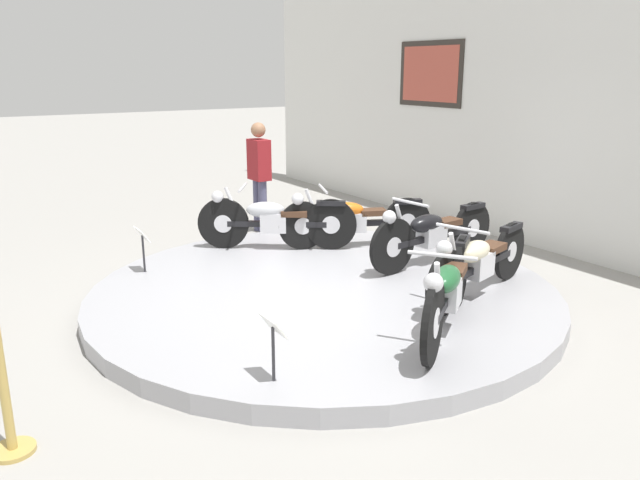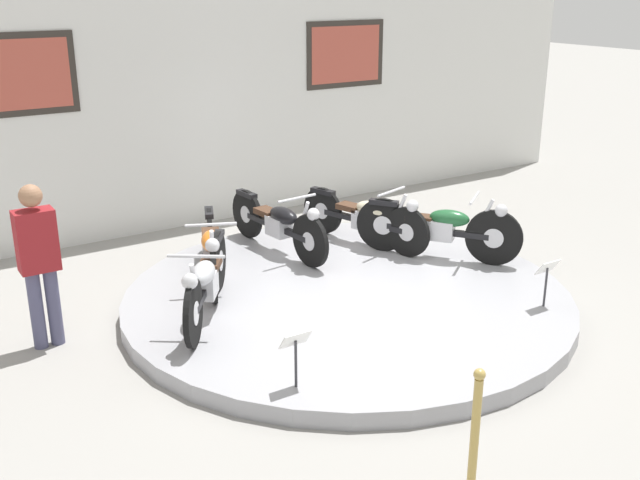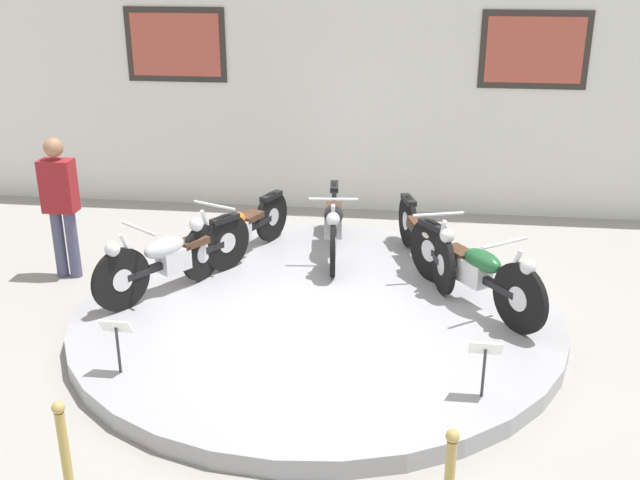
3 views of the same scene
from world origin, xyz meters
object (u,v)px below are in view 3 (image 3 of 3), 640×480
object	(u,v)px
motorcycle_black	(334,221)
visitor_standing	(60,201)
motorcycle_cream	(426,237)
info_placard_front_left	(116,334)
motorcycle_silver	(173,255)
motorcycle_green	(475,268)
motorcycle_orange	(236,229)
info_placard_front_centre	(485,356)

from	to	relation	value
motorcycle_black	visitor_standing	xyz separation A→B (m)	(-2.97, -0.68, 0.36)
motorcycle_cream	info_placard_front_left	size ratio (longest dim) A/B	3.72
motorcycle_silver	motorcycle_black	world-z (taller)	motorcycle_silver
motorcycle_green	motorcycle_orange	bearing A→B (deg)	161.49
motorcycle_black	visitor_standing	bearing A→B (deg)	-167.15
motorcycle_cream	info_placard_front_centre	distance (m)	2.57
motorcycle_black	motorcycle_green	distance (m)	1.96
motorcycle_green	visitor_standing	distance (m)	4.54
motorcycle_orange	info_placard_front_left	bearing A→B (deg)	-99.61
motorcycle_green	visitor_standing	world-z (taller)	visitor_standing
info_placard_front_left	info_placard_front_centre	distance (m)	2.99
motorcycle_green	info_placard_front_left	distance (m)	3.46
motorcycle_silver	info_placard_front_left	distance (m)	1.67
motorcycle_cream	motorcycle_green	bearing A→B (deg)	-61.51
motorcycle_black	motorcycle_cream	bearing A→B (deg)	-18.78
info_placard_front_centre	visitor_standing	distance (m)	4.99
motorcycle_orange	motorcycle_cream	size ratio (longest dim) A/B	0.96
info_placard_front_left	info_placard_front_centre	bearing A→B (deg)	0.00
motorcycle_silver	motorcycle_green	xyz separation A→B (m)	(3.07, 0.00, 0.01)
info_placard_front_centre	visitor_standing	bearing A→B (deg)	153.54
motorcycle_cream	info_placard_front_centre	xyz separation A→B (m)	(0.43, -2.54, -0.01)
motorcycle_cream	visitor_standing	bearing A→B (deg)	-175.49
motorcycle_cream	motorcycle_green	distance (m)	0.99
motorcycle_orange	motorcycle_green	bearing A→B (deg)	-18.51
motorcycle_silver	visitor_standing	bearing A→B (deg)	158.83
motorcycle_silver	motorcycle_black	distance (m)	1.97
info_placard_front_centre	visitor_standing	world-z (taller)	visitor_standing
motorcycle_orange	motorcycle_black	world-z (taller)	motorcycle_black
motorcycle_orange	motorcycle_cream	xyz separation A→B (m)	(2.13, -0.00, 0.00)
motorcycle_silver	visitor_standing	world-z (taller)	visitor_standing
info_placard_front_left	motorcycle_cream	bearing A→B (deg)	44.78
info_placard_front_centre	motorcycle_cream	bearing A→B (deg)	99.73
motorcycle_green	visitor_standing	size ratio (longest dim) A/B	1.03
visitor_standing	motorcycle_silver	bearing A→B (deg)	-21.17
motorcycle_orange	motorcycle_black	distance (m)	1.13
info_placard_front_centre	visitor_standing	xyz separation A→B (m)	(-4.46, 2.22, 0.37)
visitor_standing	motorcycle_green	bearing A→B (deg)	-7.00
motorcycle_black	info_placard_front_left	bearing A→B (deg)	-117.38
motorcycle_black	motorcycle_green	xyz separation A→B (m)	(1.53, -1.23, 0.02)
motorcycle_silver	info_placard_front_left	world-z (taller)	motorcycle_silver
motorcycle_orange	motorcycle_green	size ratio (longest dim) A/B	1.09
motorcycle_green	visitor_standing	xyz separation A→B (m)	(-4.50, 0.55, 0.34)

